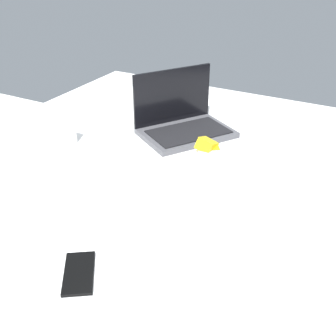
# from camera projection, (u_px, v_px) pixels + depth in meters

# --- Properties ---
(bed_mattress) EXTENTS (1.80, 1.40, 0.18)m
(bed_mattress) POSITION_uv_depth(u_px,v_px,m) (137.00, 194.00, 1.49)
(bed_mattress) COLOR white
(bed_mattress) RESTS_ON ground
(laptop) EXTENTS (0.40, 0.37, 0.23)m
(laptop) POSITION_uv_depth(u_px,v_px,m) (183.00, 122.00, 1.68)
(laptop) COLOR #4C4C51
(laptop) RESTS_ON bed_mattress
(snack_cup) EXTENTS (0.11, 0.10, 0.15)m
(snack_cup) POSITION_uv_depth(u_px,v_px,m) (211.00, 162.00, 1.36)
(snack_cup) COLOR silver
(snack_cup) RESTS_ON bed_mattress
(cell_phone) EXTENTS (0.15, 0.14, 0.01)m
(cell_phone) POSITION_uv_depth(u_px,v_px,m) (79.00, 273.00, 1.01)
(cell_phone) COLOR black
(cell_phone) RESTS_ON bed_mattress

